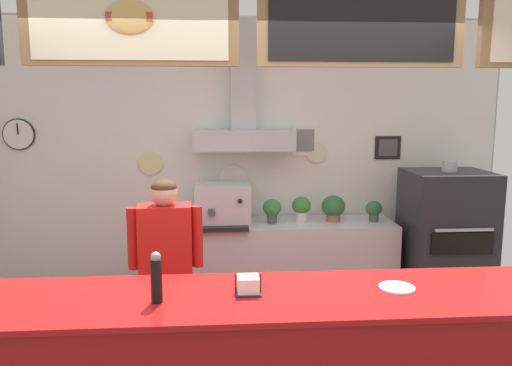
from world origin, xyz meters
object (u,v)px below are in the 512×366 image
object	(u,v)px
pepper_grinder	(156,278)
espresso_machine	(223,204)
shop_worker	(166,274)
napkin_holder	(248,286)
potted_rosemary	(272,209)
potted_basil	(301,208)
potted_oregano	(374,210)
potted_sage	(333,207)
condiment_plate	(397,288)
pizza_oven	(445,245)

from	to	relation	value
pepper_grinder	espresso_machine	bearing A→B (deg)	81.54
pepper_grinder	shop_worker	bearing A→B (deg)	93.83
shop_worker	napkin_holder	xyz separation A→B (m)	(0.54, -1.07, 0.30)
espresso_machine	pepper_grinder	distance (m)	2.36
potted_rosemary	pepper_grinder	world-z (taller)	pepper_grinder
potted_basil	potted_oregano	bearing A→B (deg)	-3.24
shop_worker	potted_oregano	size ratio (longest dim) A/B	7.56
napkin_holder	potted_sage	bearing A→B (deg)	66.97
condiment_plate	napkin_holder	bearing A→B (deg)	-179.73
potted_basil	napkin_holder	size ratio (longest dim) A/B	1.77
espresso_machine	napkin_holder	bearing A→B (deg)	-87.07
pizza_oven	potted_rosemary	size ratio (longest dim) A/B	6.53
espresso_machine	potted_rosemary	size ratio (longest dim) A/B	2.41
espresso_machine	pepper_grinder	xyz separation A→B (m)	(-0.35, -2.33, 0.11)
potted_oregano	napkin_holder	size ratio (longest dim) A/B	1.45
potted_oregano	potted_basil	distance (m)	0.71
espresso_machine	pepper_grinder	size ratio (longest dim) A/B	2.16
potted_basil	napkin_holder	distance (m)	2.37
shop_worker	espresso_machine	xyz separation A→B (m)	(0.42, 1.17, 0.28)
condiment_plate	napkin_holder	xyz separation A→B (m)	(-0.80, -0.00, 0.04)
pizza_oven	potted_rosemary	distance (m)	1.69
potted_sage	potted_basil	world-z (taller)	potted_sage
condiment_plate	napkin_holder	size ratio (longest dim) A/B	1.37
potted_sage	pepper_grinder	size ratio (longest dim) A/B	0.97
espresso_machine	napkin_holder	distance (m)	2.25
potted_rosemary	condiment_plate	xyz separation A→B (m)	(0.44, -2.24, 0.04)
pepper_grinder	napkin_holder	world-z (taller)	pepper_grinder
shop_worker	pepper_grinder	distance (m)	1.22
potted_basil	condiment_plate	distance (m)	2.28
shop_worker	pepper_grinder	bearing A→B (deg)	90.60
shop_worker	condiment_plate	distance (m)	1.73
potted_rosemary	potted_sage	bearing A→B (deg)	4.19
potted_sage	pepper_grinder	world-z (taller)	pepper_grinder
shop_worker	pepper_grinder	world-z (taller)	shop_worker
pizza_oven	napkin_holder	world-z (taller)	pizza_oven
potted_sage	condiment_plate	bearing A→B (deg)	-94.34
shop_worker	potted_sage	world-z (taller)	shop_worker
shop_worker	espresso_machine	bearing A→B (deg)	-113.13
pizza_oven	potted_oregano	size ratio (longest dim) A/B	7.57
potted_basil	condiment_plate	bearing A→B (deg)	-86.33
pepper_grinder	potted_oregano	bearing A→B (deg)	51.91
espresso_machine	pepper_grinder	bearing A→B (deg)	-98.46
potted_oregano	pepper_grinder	bearing A→B (deg)	-128.09
condiment_plate	potted_oregano	bearing A→B (deg)	75.81
pizza_oven	pepper_grinder	xyz separation A→B (m)	(-2.47, -2.12, 0.50)
potted_sage	espresso_machine	bearing A→B (deg)	-177.57
espresso_machine	potted_basil	bearing A→B (deg)	2.85
potted_rosemary	pepper_grinder	size ratio (longest dim) A/B	0.90
potted_oregano	potted_rosemary	bearing A→B (deg)	179.80
napkin_holder	shop_worker	bearing A→B (deg)	116.76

